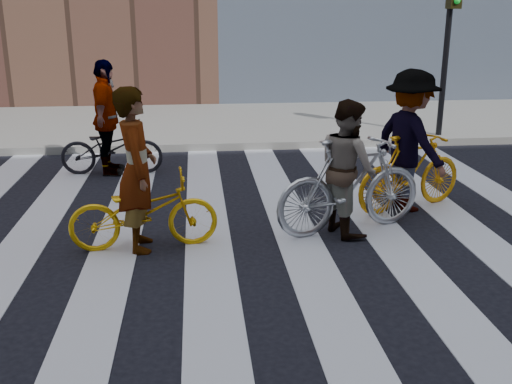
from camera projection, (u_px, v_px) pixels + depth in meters
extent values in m
plane|color=black|center=(256.00, 249.00, 7.03)|extent=(100.00, 100.00, 0.00)
cube|color=gray|center=(224.00, 123.00, 14.13)|extent=(100.00, 5.00, 0.15)
cube|color=silver|center=(14.00, 258.00, 6.76)|extent=(0.55, 10.00, 0.01)
cube|color=silver|center=(113.00, 254.00, 6.86)|extent=(0.55, 10.00, 0.01)
cube|color=silver|center=(209.00, 250.00, 6.97)|extent=(0.55, 10.00, 0.01)
cube|color=silver|center=(302.00, 246.00, 7.08)|extent=(0.55, 10.00, 0.01)
cube|color=silver|center=(392.00, 243.00, 7.18)|extent=(0.55, 10.00, 0.01)
cube|color=silver|center=(480.00, 239.00, 7.29)|extent=(0.55, 10.00, 0.01)
cylinder|color=black|center=(445.00, 64.00, 12.11)|extent=(0.12, 0.12, 3.20)
sphere|color=#0CCC26|center=(457.00, 1.00, 11.46)|extent=(0.12, 0.12, 0.12)
imported|color=#EEB10D|center=(144.00, 211.00, 6.93)|extent=(1.76, 0.75, 0.90)
imported|color=silver|center=(350.00, 185.00, 7.40)|extent=(2.08, 1.11, 1.21)
imported|color=#FAA10D|center=(411.00, 172.00, 8.25)|extent=(1.84, 1.14, 1.07)
imported|color=black|center=(112.00, 148.00, 10.04)|extent=(1.70, 0.62, 0.89)
imported|color=slate|center=(137.00, 170.00, 6.77)|extent=(0.52, 0.73, 1.89)
imported|color=slate|center=(347.00, 167.00, 7.32)|extent=(0.84, 0.96, 1.67)
imported|color=slate|center=(410.00, 141.00, 8.12)|extent=(1.14, 1.43, 1.94)
imported|color=slate|center=(106.00, 118.00, 9.88)|extent=(0.48, 1.13, 1.91)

